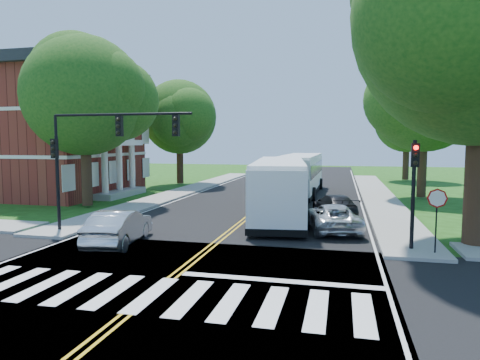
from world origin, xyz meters
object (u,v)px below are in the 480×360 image
(bus_follow, at_px, (300,174))
(suv, at_px, (333,217))
(hatchback, at_px, (119,227))
(dark_sedan, at_px, (335,205))
(signal_ne, at_px, (414,180))
(bus_lead, at_px, (280,187))
(signal_nw, at_px, (99,144))

(bus_follow, distance_m, suv, 15.11)
(hatchback, distance_m, dark_sedan, 13.11)
(hatchback, distance_m, suv, 10.35)
(signal_ne, height_order, suv, signal_ne)
(suv, bearing_deg, signal_ne, 121.91)
(bus_follow, relative_size, suv, 2.66)
(hatchback, bearing_deg, bus_lead, -132.61)
(suv, bearing_deg, hatchback, 18.73)
(bus_follow, height_order, dark_sedan, bus_follow)
(signal_ne, bearing_deg, hatchback, -172.79)
(signal_ne, relative_size, suv, 0.90)
(bus_lead, distance_m, dark_sedan, 3.52)
(signal_nw, height_order, suv, signal_nw)
(signal_ne, relative_size, bus_lead, 0.33)
(suv, relative_size, dark_sedan, 1.08)
(hatchback, height_order, dark_sedan, hatchback)
(signal_nw, bearing_deg, bus_lead, 42.77)
(hatchback, bearing_deg, signal_ne, 178.67)
(signal_ne, height_order, bus_lead, signal_ne)
(signal_ne, bearing_deg, bus_follow, 108.81)
(bus_follow, bearing_deg, dark_sedan, 107.43)
(signal_ne, distance_m, suv, 5.25)
(bus_lead, xyz_separation_m, bus_follow, (0.19, 11.20, -0.01))
(signal_ne, distance_m, hatchback, 12.52)
(signal_ne, xyz_separation_m, hatchback, (-12.23, -1.55, -2.19))
(signal_ne, bearing_deg, bus_lead, 132.22)
(signal_ne, distance_m, dark_sedan, 8.86)
(signal_ne, height_order, dark_sedan, signal_ne)
(hatchback, relative_size, suv, 0.94)
(bus_lead, relative_size, suv, 2.72)
(bus_lead, relative_size, bus_follow, 1.02)
(signal_ne, distance_m, bus_follow, 19.33)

